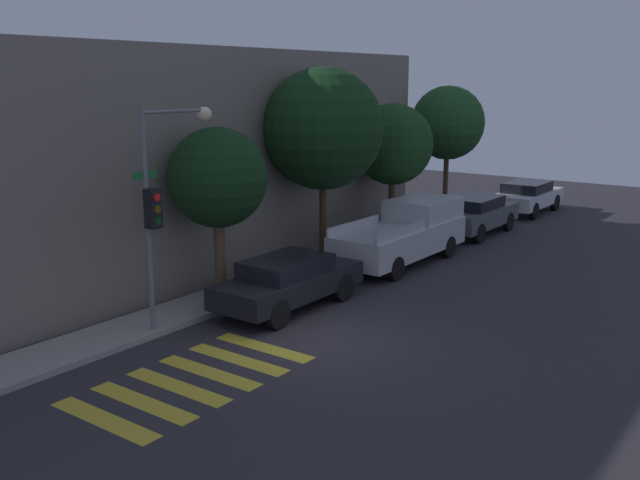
# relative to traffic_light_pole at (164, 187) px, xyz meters

# --- Properties ---
(ground_plane) EXTENTS (60.00, 60.00, 0.00)m
(ground_plane) POSITION_rel_traffic_light_pole_xyz_m (1.54, -3.37, -3.48)
(ground_plane) COLOR #2D2B30
(sidewalk) EXTENTS (26.00, 1.61, 0.14)m
(sidewalk) POSITION_rel_traffic_light_pole_xyz_m (1.54, 0.63, -3.41)
(sidewalk) COLOR gray
(sidewalk) RESTS_ON ground
(building_row) EXTENTS (26.00, 6.00, 6.82)m
(building_row) POSITION_rel_traffic_light_pole_xyz_m (1.54, 4.84, -0.07)
(building_row) COLOR slate
(building_row) RESTS_ON ground
(crosswalk) EXTENTS (4.78, 2.60, 0.00)m
(crosswalk) POSITION_rel_traffic_light_pole_xyz_m (-1.72, -2.57, -3.48)
(crosswalk) COLOR gold
(crosswalk) RESTS_ON ground
(traffic_light_pole) EXTENTS (2.45, 0.56, 5.33)m
(traffic_light_pole) POSITION_rel_traffic_light_pole_xyz_m (0.00, 0.00, 0.00)
(traffic_light_pole) COLOR slate
(traffic_light_pole) RESTS_ON ground
(sedan_near_corner) EXTENTS (4.49, 1.75, 1.40)m
(sedan_near_corner) POSITION_rel_traffic_light_pole_xyz_m (2.96, -1.27, -2.72)
(sedan_near_corner) COLOR black
(sedan_near_corner) RESTS_ON ground
(pickup_truck) EXTENTS (5.68, 1.99, 1.96)m
(pickup_truck) POSITION_rel_traffic_light_pole_xyz_m (9.07, -1.27, -2.49)
(pickup_truck) COLOR #BCBCC1
(pickup_truck) RESTS_ON ground
(sedan_middle) EXTENTS (4.50, 1.87, 1.48)m
(sedan_middle) POSITION_rel_traffic_light_pole_xyz_m (14.49, -1.27, -2.67)
(sedan_middle) COLOR #4C5156
(sedan_middle) RESTS_ON ground
(sedan_far_end) EXTENTS (4.46, 1.87, 1.41)m
(sedan_far_end) POSITION_rel_traffic_light_pole_xyz_m (20.15, -1.27, -2.71)
(sedan_far_end) COLOR silver
(sedan_far_end) RESTS_ON ground
(tree_near_corner) EXTENTS (2.65, 2.65, 4.71)m
(tree_near_corner) POSITION_rel_traffic_light_pole_xyz_m (2.39, 0.62, -0.12)
(tree_near_corner) COLOR brown
(tree_near_corner) RESTS_ON ground
(tree_midblock) EXTENTS (3.79, 3.79, 6.29)m
(tree_midblock) POSITION_rel_traffic_light_pole_xyz_m (7.08, 0.62, 0.91)
(tree_midblock) COLOR #42301E
(tree_midblock) RESTS_ON ground
(tree_far_end) EXTENTS (2.93, 2.93, 5.08)m
(tree_far_end) POSITION_rel_traffic_light_pole_xyz_m (11.36, 0.62, 0.12)
(tree_far_end) COLOR brown
(tree_far_end) RESTS_ON ground
(tree_behind_truck) EXTENTS (2.99, 2.99, 5.67)m
(tree_behind_truck) POSITION_rel_traffic_light_pole_xyz_m (15.72, 0.62, 0.68)
(tree_behind_truck) COLOR #4C3823
(tree_behind_truck) RESTS_ON ground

